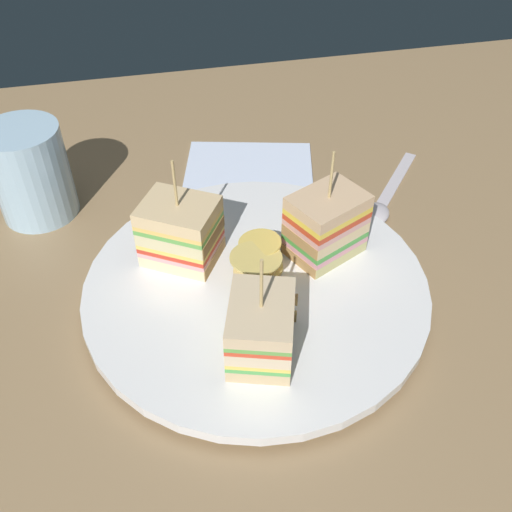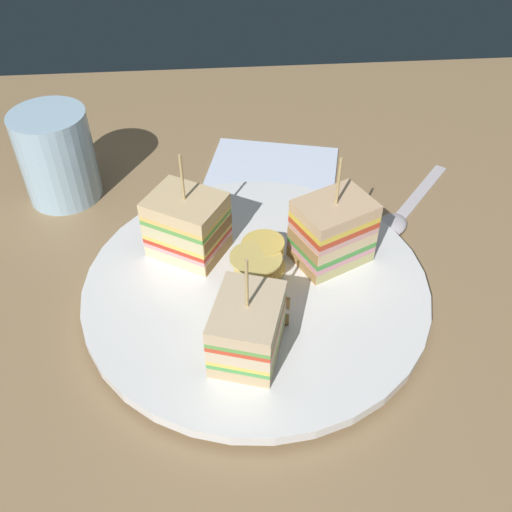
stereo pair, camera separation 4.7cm
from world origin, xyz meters
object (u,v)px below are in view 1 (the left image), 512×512
(sandwich_wedge_1, at_px, (181,232))
(spoon, at_px, (380,205))
(plate, at_px, (256,288))
(drinking_glass, at_px, (32,178))
(sandwich_wedge_2, at_px, (261,329))
(sandwich_wedge_0, at_px, (326,225))
(chip_pile, at_px, (258,257))
(napkin, at_px, (249,170))

(sandwich_wedge_1, xyz_separation_m, spoon, (-0.21, -0.05, -0.04))
(plate, xyz_separation_m, drinking_glass, (0.19, -0.16, 0.03))
(sandwich_wedge_2, distance_m, drinking_glass, 0.29)
(sandwich_wedge_0, relative_size, sandwich_wedge_1, 1.03)
(sandwich_wedge_2, relative_size, drinking_glass, 0.99)
(chip_pile, height_order, napkin, chip_pile)
(spoon, xyz_separation_m, drinking_glass, (0.34, -0.07, 0.04))
(plate, xyz_separation_m, napkin, (-0.03, -0.19, -0.01))
(sandwich_wedge_1, xyz_separation_m, chip_pile, (-0.06, 0.03, -0.01))
(sandwich_wedge_1, distance_m, sandwich_wedge_2, 0.12)
(sandwich_wedge_1, bearing_deg, plate, -8.14)
(sandwich_wedge_2, bearing_deg, napkin, 7.32)
(chip_pile, height_order, spoon, chip_pile)
(plate, bearing_deg, sandwich_wedge_0, -159.35)
(sandwich_wedge_0, xyz_separation_m, drinking_glass, (0.25, -0.14, -0.01))
(plate, xyz_separation_m, chip_pile, (-0.00, -0.01, 0.02))
(spoon, bearing_deg, sandwich_wedge_0, -11.12)
(sandwich_wedge_2, height_order, spoon, sandwich_wedge_2)
(plate, relative_size, sandwich_wedge_2, 3.12)
(drinking_glass, bearing_deg, sandwich_wedge_1, 137.82)
(spoon, bearing_deg, drinking_glass, -61.99)
(plate, bearing_deg, drinking_glass, -41.30)
(plate, distance_m, napkin, 0.19)
(plate, bearing_deg, chip_pile, -109.30)
(plate, bearing_deg, sandwich_wedge_1, -39.12)
(chip_pile, xyz_separation_m, spoon, (-0.15, -0.08, -0.03))
(sandwich_wedge_0, bearing_deg, spoon, -166.69)
(sandwich_wedge_1, relative_size, chip_pile, 1.47)
(sandwich_wedge_1, height_order, drinking_glass, sandwich_wedge_1)
(sandwich_wedge_0, height_order, sandwich_wedge_2, sandwich_wedge_0)
(sandwich_wedge_2, height_order, chip_pile, sandwich_wedge_2)
(napkin, xyz_separation_m, drinking_glass, (0.22, 0.02, 0.04))
(sandwich_wedge_0, distance_m, sandwich_wedge_2, 0.13)
(sandwich_wedge_0, bearing_deg, sandwich_wedge_2, 24.76)
(chip_pile, bearing_deg, drinking_glass, -38.12)
(plate, height_order, napkin, plate)
(chip_pile, bearing_deg, napkin, -99.39)
(sandwich_wedge_1, bearing_deg, drinking_glass, 168.80)
(chip_pile, bearing_deg, sandwich_wedge_1, -27.57)
(plate, distance_m, spoon, 0.18)
(spoon, bearing_deg, plate, -18.46)
(plate, xyz_separation_m, sandwich_wedge_1, (0.06, -0.05, 0.04))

